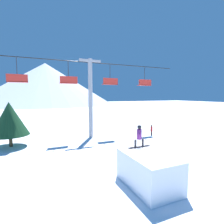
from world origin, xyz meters
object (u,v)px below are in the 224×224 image
object	(u,v)px
snowboarder	(139,136)
distant_skier	(151,130)
pine_tree_near	(9,119)
snow_ramp	(148,170)

from	to	relation	value
snowboarder	distant_skier	world-z (taller)	snowboarder
pine_tree_near	distant_skier	bearing A→B (deg)	-5.69
snow_ramp	distant_skier	xyz separation A→B (m)	(7.30, 9.54, -0.19)
pine_tree_near	snowboarder	bearing A→B (deg)	-51.56
snowboarder	distant_skier	distance (m)	11.00
snowboarder	pine_tree_near	size ratio (longest dim) A/B	0.35
snowboarder	pine_tree_near	distance (m)	12.43
snow_ramp	distant_skier	world-z (taller)	snow_ramp
pine_tree_near	distant_skier	world-z (taller)	pine_tree_near
snowboarder	snow_ramp	bearing A→B (deg)	-100.93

